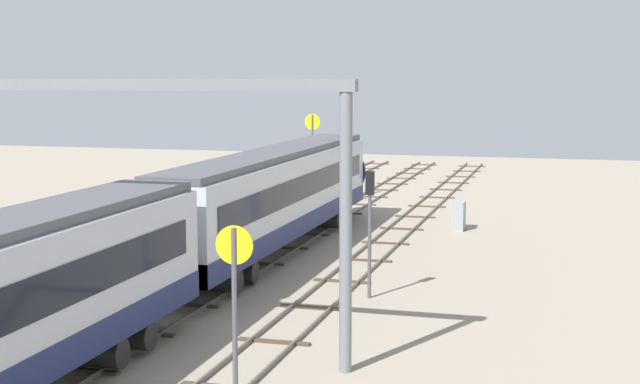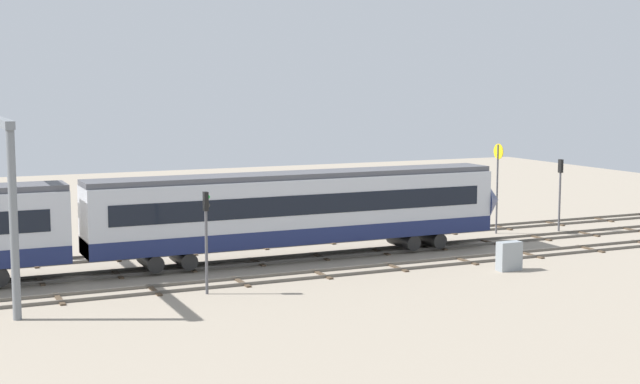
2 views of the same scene
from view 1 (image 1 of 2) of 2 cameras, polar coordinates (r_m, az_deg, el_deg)
ground_plane at (r=43.25m, az=-2.98°, el=-4.00°), size 109.15×109.15×0.00m
track_near_foreground at (r=42.03m, az=2.89°, el=-4.24°), size 93.15×2.40×0.16m
track_with_train at (r=43.23m, az=-2.98°, el=-3.91°), size 93.15×2.40×0.16m
track_middle at (r=44.86m, az=-8.47°, el=-3.57°), size 93.15×2.40×0.16m
train at (r=32.55m, az=-9.29°, el=-3.11°), size 50.40×3.24×4.80m
overhead_gantry at (r=28.20m, az=-12.73°, el=2.30°), size 0.40×15.00×8.39m
speed_sign_near_foreground at (r=20.97m, az=-5.35°, el=-7.05°), size 0.14×0.89×5.16m
speed_sign_far_trackside at (r=58.67m, az=-0.48°, el=2.89°), size 0.14×1.01×5.98m
signal_light_trackside_approach at (r=34.68m, az=3.13°, el=-1.50°), size 0.31×0.32×4.89m
signal_light_trackside_departure at (r=62.81m, az=1.42°, el=2.49°), size 0.31×0.32×4.87m
relay_cabinet at (r=50.73m, az=8.66°, el=-1.49°), size 1.33×0.63×1.55m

